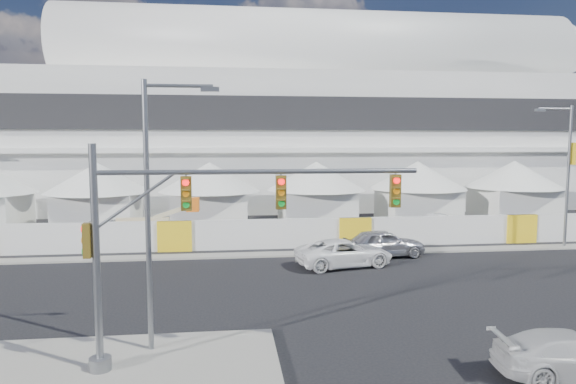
{
  "coord_description": "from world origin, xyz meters",
  "views": [
    {
      "loc": [
        -2.6,
        -19.08,
        7.18
      ],
      "look_at": [
        0.89,
        10.0,
        4.25
      ],
      "focal_mm": 32.0,
      "sensor_mm": 36.0,
      "label": 1
    }
  ],
  "objects": [
    {
      "name": "ground",
      "position": [
        0.0,
        0.0,
        0.0
      ],
      "size": [
        160.0,
        160.0,
        0.0
      ],
      "primitive_type": "plane",
      "color": "black",
      "rests_on": "ground"
    },
    {
      "name": "median_island",
      "position": [
        -6.0,
        -3.0,
        0.07
      ],
      "size": [
        10.0,
        5.0,
        0.15
      ],
      "primitive_type": "cube",
      "color": "gray",
      "rests_on": "ground"
    },
    {
      "name": "far_curb",
      "position": [
        20.0,
        12.5,
        0.06
      ],
      "size": [
        80.0,
        1.2,
        0.12
      ],
      "primitive_type": "cube",
      "color": "gray",
      "rests_on": "ground"
    },
    {
      "name": "stadium",
      "position": [
        8.71,
        41.5,
        9.45
      ],
      "size": [
        80.0,
        24.8,
        21.98
      ],
      "color": "silver",
      "rests_on": "ground"
    },
    {
      "name": "tent_row",
      "position": [
        0.5,
        24.0,
        3.15
      ],
      "size": [
        53.4,
        8.4,
        5.4
      ],
      "color": "white",
      "rests_on": "ground"
    },
    {
      "name": "hoarding_fence",
      "position": [
        6.0,
        14.5,
        1.0
      ],
      "size": [
        70.0,
        0.25,
        2.0
      ],
      "primitive_type": "cube",
      "color": "silver",
      "rests_on": "ground"
    },
    {
      "name": "sedan_silver",
      "position": [
        7.02,
        11.29,
        0.86
      ],
      "size": [
        2.67,
        5.27,
        1.72
      ],
      "primitive_type": "imported",
      "rotation": [
        0.0,
        0.0,
        1.7
      ],
      "color": "#AAAAAF",
      "rests_on": "ground"
    },
    {
      "name": "pickup_curb",
      "position": [
        4.06,
        9.25,
        0.78
      ],
      "size": [
        3.68,
        6.0,
        1.55
      ],
      "primitive_type": "imported",
      "rotation": [
        0.0,
        0.0,
        1.78
      ],
      "color": "white",
      "rests_on": "ground"
    },
    {
      "name": "pickup_near",
      "position": [
        7.81,
        -5.17,
        0.68
      ],
      "size": [
        2.34,
        4.86,
        1.37
      ],
      "primitive_type": "imported",
      "rotation": [
        0.0,
        0.0,
        1.48
      ],
      "color": "silver",
      "rests_on": "ground"
    },
    {
      "name": "lot_car_a",
      "position": [
        14.03,
        18.21,
        0.77
      ],
      "size": [
        2.07,
        4.81,
        1.54
      ],
      "primitive_type": "imported",
      "rotation": [
        0.0,
        0.0,
        1.48
      ],
      "color": "silver",
      "rests_on": "ground"
    },
    {
      "name": "lot_car_c",
      "position": [
        -10.42,
        19.74,
        0.66
      ],
      "size": [
        2.32,
        4.71,
        1.32
      ],
      "primitive_type": "imported",
      "rotation": [
        0.0,
        0.0,
        1.46
      ],
      "color": "silver",
      "rests_on": "ground"
    },
    {
      "name": "traffic_mast",
      "position": [
        -4.27,
        -3.34,
        4.08
      ],
      "size": [
        10.29,
        0.68,
        6.95
      ],
      "color": "slate",
      "rests_on": "median_island"
    },
    {
      "name": "streetlight_median",
      "position": [
        -4.97,
        -1.85,
        5.32
      ],
      "size": [
        2.49,
        0.25,
        9.01
      ],
      "color": "gray",
      "rests_on": "median_island"
    },
    {
      "name": "streetlight_curb",
      "position": [
        19.76,
        12.5,
        5.5
      ],
      "size": [
        2.81,
        0.63,
        9.49
      ],
      "color": "slate",
      "rests_on": "ground"
    },
    {
      "name": "boom_lift",
      "position": [
        -8.73,
        16.08,
        0.9
      ],
      "size": [
        6.58,
        1.59,
        3.34
      ],
      "rotation": [
        0.0,
        0.0,
        -0.03
      ],
      "color": "orange",
      "rests_on": "ground"
    }
  ]
}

